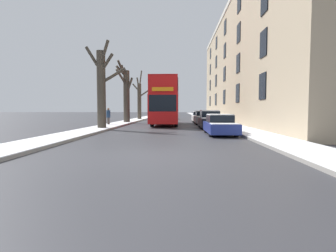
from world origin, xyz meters
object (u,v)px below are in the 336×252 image
at_px(parked_car_1, 210,120).
at_px(pedestrian_left_sidewalk, 108,116).
at_px(bare_tree_left_2, 140,98).
at_px(parked_car_3, 199,117).
at_px(bare_tree_left_1, 126,94).
at_px(parked_car_0, 220,125).
at_px(parked_car_2, 203,118).
at_px(oncoming_van, 162,111).
at_px(bare_tree_left_0, 102,87).
at_px(double_decker_bus, 166,100).

height_order(parked_car_1, pedestrian_left_sidewalk, pedestrian_left_sidewalk).
height_order(bare_tree_left_2, parked_car_3, bare_tree_left_2).
distance_m(bare_tree_left_1, parked_car_0, 16.08).
relative_size(bare_tree_left_1, bare_tree_left_2, 0.91).
distance_m(parked_car_0, parked_car_2, 11.68).
height_order(parked_car_2, oncoming_van, oncoming_van).
bearing_deg(pedestrian_left_sidewalk, bare_tree_left_1, -2.55).
xyz_separation_m(bare_tree_left_0, double_decker_bus, (4.67, 6.78, -0.80)).
distance_m(bare_tree_left_1, parked_car_2, 9.21).
xyz_separation_m(bare_tree_left_0, oncoming_van, (3.13, 23.67, -2.08)).
bearing_deg(bare_tree_left_1, pedestrian_left_sidewalk, -98.88).
bearing_deg(bare_tree_left_2, oncoming_van, 52.25).
bearing_deg(oncoming_van, pedestrian_left_sidewalk, -101.65).
bearing_deg(parked_car_0, double_decker_bus, 110.64).
distance_m(parked_car_0, parked_car_1, 5.47).
distance_m(oncoming_van, pedestrian_left_sidewalk, 19.39).
distance_m(double_decker_bus, parked_car_1, 6.67).
xyz_separation_m(bare_tree_left_1, parked_car_3, (8.65, 3.54, -2.78)).
bearing_deg(bare_tree_left_0, parked_car_2, 42.68).
bearing_deg(bare_tree_left_1, parked_car_1, -42.02).
height_order(parked_car_1, parked_car_3, parked_car_1).
bearing_deg(oncoming_van, bare_tree_left_0, -97.53).
distance_m(bare_tree_left_0, parked_car_0, 9.79).
distance_m(bare_tree_left_0, parked_car_2, 12.04).
height_order(bare_tree_left_0, double_decker_bus, bare_tree_left_0).
relative_size(double_decker_bus, oncoming_van, 2.16).
xyz_separation_m(double_decker_bus, oncoming_van, (-1.54, 16.89, -1.29)).
xyz_separation_m(bare_tree_left_0, pedestrian_left_sidewalk, (-0.79, 4.69, -2.41)).
relative_size(bare_tree_left_2, double_decker_bus, 0.75).
bearing_deg(pedestrian_left_sidewalk, parked_car_1, -101.05).
bearing_deg(bare_tree_left_2, parked_car_1, -64.37).
xyz_separation_m(parked_car_3, pedestrian_left_sidewalk, (-9.41, -8.39, 0.31)).
bearing_deg(oncoming_van, parked_car_0, -78.66).
xyz_separation_m(bare_tree_left_2, parked_car_0, (8.60, -23.39, -2.70)).
height_order(bare_tree_left_2, parked_car_1, bare_tree_left_2).
xyz_separation_m(bare_tree_left_1, double_decker_bus, (4.70, -2.75, -0.85)).
distance_m(parked_car_1, oncoming_van, 22.62).
relative_size(bare_tree_left_0, parked_car_1, 1.65).
relative_size(bare_tree_left_0, oncoming_van, 1.43).
relative_size(bare_tree_left_1, parked_car_1, 1.69).
height_order(double_decker_bus, pedestrian_left_sidewalk, double_decker_bus).
bearing_deg(double_decker_bus, bare_tree_left_2, 109.82).
bearing_deg(pedestrian_left_sidewalk, bare_tree_left_0, -164.16).
relative_size(bare_tree_left_2, parked_car_3, 1.76).
height_order(bare_tree_left_2, parked_car_2, bare_tree_left_2).
bearing_deg(parked_car_3, bare_tree_left_2, 142.54).
bearing_deg(oncoming_van, parked_car_3, -62.59).
bearing_deg(bare_tree_left_2, parked_car_2, -53.71).
bearing_deg(bare_tree_left_1, parked_car_2, -10.36).
height_order(bare_tree_left_0, parked_car_0, bare_tree_left_0).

